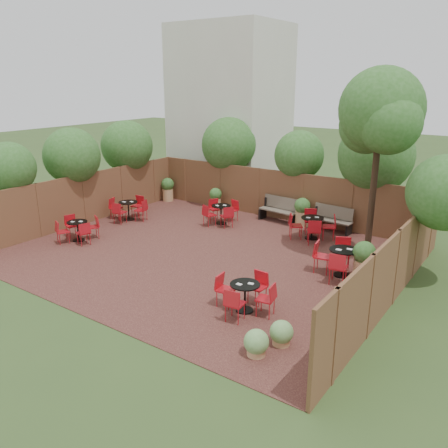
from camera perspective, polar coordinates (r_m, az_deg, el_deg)
The scene contains 13 objects.
ground at distance 15.22m, azimuth -2.26°, elevation -3.81°, with size 80.00×80.00×0.00m, color #354F23.
courtyard_paving at distance 15.22m, azimuth -2.26°, elevation -3.77°, with size 12.00×10.00×0.02m, color #3B1A18.
fence_back at distance 18.95m, azimuth 6.88°, elevation 3.57°, with size 12.00×0.08×2.00m, color brown.
fence_left at distance 19.00m, azimuth -16.90°, elevation 2.96°, with size 0.08×10.00×2.00m, color brown.
fence_right at distance 12.42m, azimuth 20.41°, elevation -5.07°, with size 0.08×10.00×2.00m, color brown.
neighbour_building at distance 23.35m, azimuth 0.76°, elevation 13.78°, with size 5.00×4.00×8.00m, color silver.
overhang_foliage at distance 17.96m, azimuth 1.58°, elevation 8.46°, with size 15.37×10.60×2.77m.
courtyard_tree at distance 14.77m, azimuth 18.74°, elevation 12.52°, with size 2.69×2.59×5.91m.
park_bench_left at distance 18.66m, azimuth 6.85°, elevation 1.85°, with size 1.65×0.70×0.99m.
park_bench_right at distance 17.77m, azimuth 13.22°, elevation 0.65°, with size 1.59×0.61×0.96m.
bistro_tables at distance 15.69m, azimuth 0.27°, elevation -1.32°, with size 10.91×7.54×0.95m.
planters at distance 17.78m, azimuth 4.19°, elevation 1.44°, with size 11.17×4.28×1.17m.
low_shrubs at distance 10.60m, azimuth 9.72°, elevation -12.43°, with size 1.86×3.53×0.58m.
Camera 1 is at (8.61, -11.26, 5.55)m, focal length 36.98 mm.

